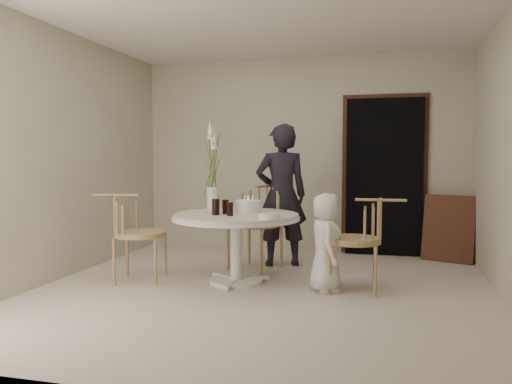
% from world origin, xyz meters
% --- Properties ---
extents(ground, '(4.50, 4.50, 0.00)m').
position_xyz_m(ground, '(0.00, 0.00, 0.00)').
color(ground, beige).
rests_on(ground, ground).
extents(room_shell, '(4.50, 4.50, 4.50)m').
position_xyz_m(room_shell, '(0.00, 0.00, 1.62)').
color(room_shell, white).
rests_on(room_shell, ground).
extents(doorway, '(1.00, 0.10, 2.10)m').
position_xyz_m(doorway, '(1.15, 2.19, 1.05)').
color(doorway, black).
rests_on(doorway, ground).
extents(door_trim, '(1.12, 0.03, 2.22)m').
position_xyz_m(door_trim, '(1.15, 2.23, 1.11)').
color(door_trim, brown).
rests_on(door_trim, ground).
extents(table, '(1.33, 1.33, 0.73)m').
position_xyz_m(table, '(-0.35, 0.25, 0.62)').
color(table, white).
rests_on(table, ground).
extents(picture_frame, '(0.66, 0.40, 0.84)m').
position_xyz_m(picture_frame, '(1.95, 1.95, 0.42)').
color(picture_frame, brown).
rests_on(picture_frame, ground).
extents(chair_far, '(0.66, 0.69, 0.99)m').
position_xyz_m(chair_far, '(-0.28, 1.06, 0.64)').
color(chair_far, '#9D7B55').
rests_on(chair_far, ground).
extents(chair_right, '(0.57, 0.53, 0.92)m').
position_xyz_m(chair_right, '(0.98, 0.26, 0.60)').
color(chair_right, '#9D7B55').
rests_on(chair_right, ground).
extents(chair_left, '(0.61, 0.58, 0.94)m').
position_xyz_m(chair_left, '(-1.49, 0.06, 0.61)').
color(chair_left, '#9D7B55').
rests_on(chair_left, ground).
extents(girl, '(0.73, 0.60, 1.72)m').
position_xyz_m(girl, '(-0.06, 1.21, 0.86)').
color(girl, black).
rests_on(girl, ground).
extents(boy, '(0.41, 0.53, 0.97)m').
position_xyz_m(boy, '(0.59, 0.15, 0.48)').
color(boy, white).
rests_on(boy, ground).
extents(birthday_cake, '(0.27, 0.27, 0.18)m').
position_xyz_m(birthday_cake, '(-0.27, 0.41, 0.79)').
color(birthday_cake, white).
rests_on(birthday_cake, table).
extents(cola_tumbler_a, '(0.09, 0.09, 0.17)m').
position_xyz_m(cola_tumbler_a, '(-0.52, 0.09, 0.81)').
color(cola_tumbler_a, black).
rests_on(cola_tumbler_a, table).
extents(cola_tumbler_b, '(0.08, 0.08, 0.14)m').
position_xyz_m(cola_tumbler_b, '(-0.36, 0.06, 0.80)').
color(cola_tumbler_b, black).
rests_on(cola_tumbler_b, table).
extents(cola_tumbler_c, '(0.08, 0.08, 0.14)m').
position_xyz_m(cola_tumbler_c, '(-0.60, 0.34, 0.80)').
color(cola_tumbler_c, black).
rests_on(cola_tumbler_c, table).
extents(cola_tumbler_d, '(0.09, 0.09, 0.15)m').
position_xyz_m(cola_tumbler_d, '(-0.45, 0.21, 0.80)').
color(cola_tumbler_d, black).
rests_on(cola_tumbler_d, table).
extents(plate_stack, '(0.25, 0.25, 0.05)m').
position_xyz_m(plate_stack, '(0.08, -0.08, 0.76)').
color(plate_stack, white).
rests_on(plate_stack, table).
extents(flower_vase, '(0.13, 0.13, 1.00)m').
position_xyz_m(flower_vase, '(-0.74, 0.63, 1.15)').
color(flower_vase, silver).
rests_on(flower_vase, table).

